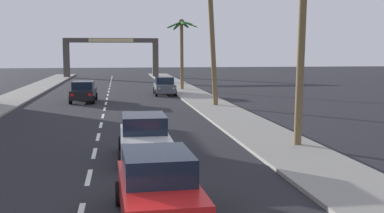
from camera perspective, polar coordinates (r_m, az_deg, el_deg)
name	(u,v)px	position (r m, az deg, el deg)	size (l,w,h in m)	color
sidewalk_right	(232,117)	(28.74, 4.90, -1.30)	(3.20, 110.00, 0.14)	gray
lane_markings	(109,118)	(29.04, -9.98, -1.42)	(4.28, 89.78, 0.01)	silver
sedan_lead_at_stop_bar	(158,187)	(11.42, -4.13, -9.64)	(2.06, 4.49, 1.68)	red
sedan_third_in_queue	(144,137)	(17.89, -5.79, -3.66)	(1.96, 4.45, 1.68)	silver
sedan_oncoming_far	(84,91)	(38.64, -12.96, 1.78)	(2.03, 4.48, 1.68)	black
sedan_parked_nearest_kerb	(164,86)	(43.96, -3.35, 2.52)	(1.99, 4.47, 1.68)	#4C515B
palm_right_third	(211,14)	(34.48, 2.34, 11.14)	(3.29, 3.02, 9.90)	brown
palm_right_farthest	(182,39)	(49.15, -1.26, 8.11)	(3.41, 3.38, 7.33)	brown
town_gateway_arch	(111,52)	(74.44, -9.70, 6.54)	(14.50, 0.90, 6.05)	#423D38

